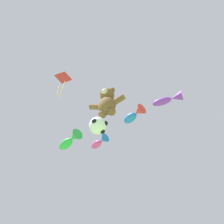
# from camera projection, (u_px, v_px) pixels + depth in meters

# --- Properties ---
(teddy_bear_kite) EXTENTS (2.10, 0.92, 2.13)m
(teddy_bear_kite) POSITION_uv_depth(u_px,v_px,m) (107.00, 102.00, 13.45)
(teddy_bear_kite) COLOR brown
(soccer_ball_kite) EXTENTS (0.99, 0.98, 0.91)m
(soccer_ball_kite) POSITION_uv_depth(u_px,v_px,m) (98.00, 126.00, 12.49)
(soccer_ball_kite) COLOR white
(fish_kite_violet) EXTENTS (1.93, 0.65, 0.63)m
(fish_kite_violet) POSITION_uv_depth(u_px,v_px,m) (169.00, 99.00, 15.90)
(fish_kite_violet) COLOR purple
(fish_kite_cobalt) EXTENTS (1.84, 1.41, 0.78)m
(fish_kite_cobalt) POSITION_uv_depth(u_px,v_px,m) (134.00, 115.00, 16.94)
(fish_kite_cobalt) COLOR blue
(fish_kite_magenta) EXTENTS (1.57, 1.17, 0.65)m
(fish_kite_magenta) POSITION_uv_depth(u_px,v_px,m) (100.00, 142.00, 17.44)
(fish_kite_magenta) COLOR #E53F9E
(fish_kite_emerald) EXTENTS (2.44, 1.76, 0.91)m
(fish_kite_emerald) POSITION_uv_depth(u_px,v_px,m) (70.00, 140.00, 19.01)
(fish_kite_emerald) COLOR green
(diamond_kite) EXTENTS (1.01, 0.85, 3.01)m
(diamond_kite) POSITION_uv_depth(u_px,v_px,m) (63.00, 79.00, 17.39)
(diamond_kite) COLOR red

